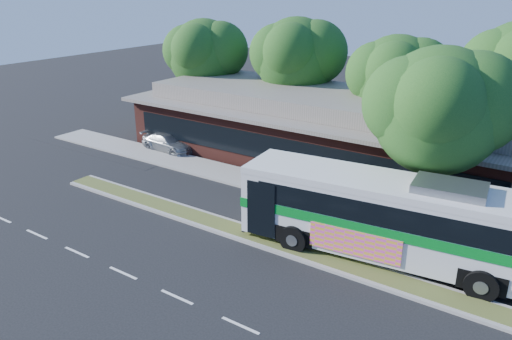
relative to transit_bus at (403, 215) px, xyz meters
name	(u,v)px	position (x,y,z in m)	size (l,w,h in m)	color
ground	(251,244)	(-6.07, -2.41, -2.17)	(120.00, 120.00, 0.00)	black
median_strip	(259,237)	(-6.07, -1.81, -2.09)	(26.00, 1.10, 0.15)	#4C5624
sidewalk	(316,196)	(-6.07, 3.99, -2.11)	(44.00, 2.60, 0.12)	gray
parking_lot	(138,132)	(-24.07, 7.59, -2.16)	(14.00, 12.00, 0.01)	black
plaza_building	(365,133)	(-6.07, 10.58, -0.04)	(33.20, 11.20, 4.45)	#502019
tree_bg_a	(209,54)	(-20.65, 12.73, 3.70)	(6.47, 5.80, 8.63)	black
tree_bg_b	(302,57)	(-12.63, 13.74, 3.98)	(6.69, 6.00, 9.00)	black
tree_bg_c	(403,77)	(-4.66, 12.73, 3.42)	(6.24, 5.60, 8.26)	black
transit_bus	(403,215)	(0.00, 0.00, 0.00)	(14.10, 4.47, 3.90)	silver
sedan	(168,142)	(-18.67, 5.39, -1.55)	(1.73, 4.25, 1.23)	#A1A5A8
sidewalk_tree	(449,109)	(0.36, 3.93, 3.79)	(6.56, 5.88, 8.76)	black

